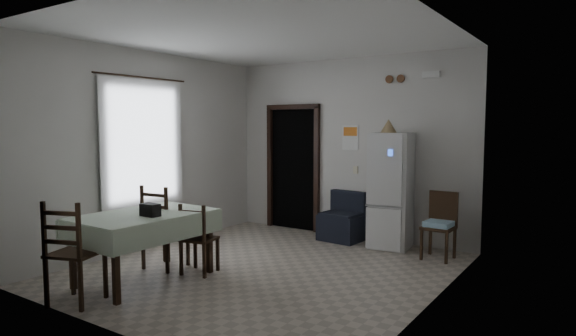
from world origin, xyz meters
The scene contains 25 objects.
ground centered at (0.00, 0.00, 0.00)m, with size 4.50×4.50×0.00m, color #A99B8A.
ceiling centered at (0.00, 0.00, 2.90)m, with size 4.20×4.50×0.02m, color white, non-canonical shape.
wall_back centered at (0.00, 2.25, 1.45)m, with size 4.20×0.02×2.90m, color silver, non-canonical shape.
wall_front centered at (0.00, -2.25, 1.45)m, with size 4.20×0.02×2.90m, color silver, non-canonical shape.
wall_left centered at (-2.10, 0.00, 1.45)m, with size 0.02×4.50×2.90m, color silver, non-canonical shape.
wall_right centered at (2.10, 0.00, 1.45)m, with size 0.02×4.50×2.90m, color silver, non-canonical shape.
doorway centered at (-1.05, 2.45, 1.06)m, with size 1.06×0.52×2.22m.
window_recess centered at (-2.15, -0.20, 1.55)m, with size 0.10×1.20×1.60m, color silver.
curtain centered at (-2.04, -0.20, 1.55)m, with size 0.02×1.45×1.85m, color white.
curtain_rod centered at (-2.03, -0.20, 2.50)m, with size 0.02×0.02×1.60m, color black.
calendar centered at (0.05, 2.24, 1.62)m, with size 0.28×0.02×0.40m, color white.
calendar_image centered at (0.05, 2.23, 1.72)m, with size 0.24×0.01×0.14m, color orange.
light_switch centered at (0.15, 2.24, 1.10)m, with size 0.08×0.02×0.12m, color beige.
vent_left centered at (0.70, 2.23, 2.52)m, with size 0.12×0.12×0.03m, color brown.
vent_right centered at (0.88, 2.23, 2.52)m, with size 0.12×0.12×0.03m, color brown.
emergency_light centered at (1.35, 2.21, 2.55)m, with size 0.25×0.07×0.09m, color white.
fridge centered at (0.89, 1.93, 0.86)m, with size 0.55×0.55×1.71m, color silver, non-canonical shape.
tan_cone centered at (0.84, 1.90, 1.81)m, with size 0.24×0.24×0.20m, color tan.
navy_seat centered at (0.08, 1.93, 0.38)m, with size 0.63×0.61×0.76m, color black, non-canonical shape.
corner_chair centered at (1.67, 1.68, 0.46)m, with size 0.39×0.39×0.91m, color black, non-canonical shape.
dining_table centered at (-0.91, -1.15, 0.40)m, with size 1.00×1.53×0.80m, color beige, non-canonical shape.
black_bag centered at (-0.71, -1.22, 0.87)m, with size 0.22×0.13×0.14m, color black.
dining_chair_far_left centered at (-1.12, -0.65, 0.53)m, with size 0.46×0.46×1.07m, color black, non-canonical shape.
dining_chair_far_right centered at (-0.58, -0.59, 0.44)m, with size 0.37×0.37×0.87m, color black, non-canonical shape.
dining_chair_near_head centered at (-0.91, -2.02, 0.54)m, with size 0.46×0.46×1.07m, color black, non-canonical shape.
Camera 1 is at (3.55, -4.79, 1.80)m, focal length 30.00 mm.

